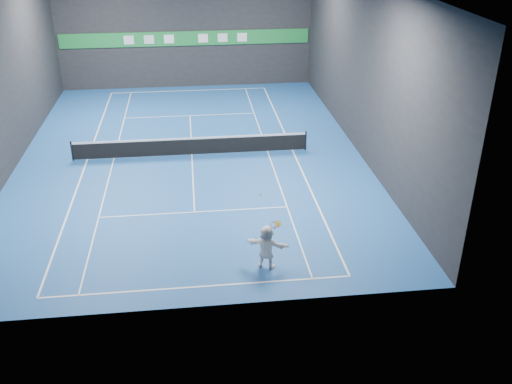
{
  "coord_description": "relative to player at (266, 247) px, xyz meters",
  "views": [
    {
      "loc": [
        0.1,
        -28.41,
        12.06
      ],
      "look_at": [
        2.56,
        -7.72,
        1.5
      ],
      "focal_mm": 40.0,
      "sensor_mm": 36.0,
      "label": 1
    }
  ],
  "objects": [
    {
      "name": "service_line_far",
      "position": [
        -2.56,
        17.34,
        -0.87
      ],
      "size": [
        8.23,
        0.06,
        0.01
      ],
      "primitive_type": "cube",
      "color": "white",
      "rests_on": "ground"
    },
    {
      "name": "tennis_net",
      "position": [
        -2.56,
        10.94,
        -0.33
      ],
      "size": [
        12.5,
        0.1,
        1.07
      ],
      "color": "black",
      "rests_on": "ground"
    },
    {
      "name": "sideline_doubles_right",
      "position": [
        2.93,
        10.94,
        -0.87
      ],
      "size": [
        0.08,
        23.78,
        0.01
      ],
      "primitive_type": "cube",
      "color": "white",
      "rests_on": "ground"
    },
    {
      "name": "sideline_singles_left",
      "position": [
        -6.67,
        10.94,
        -0.87
      ],
      "size": [
        0.06,
        23.78,
        0.01
      ],
      "primitive_type": "cube",
      "color": "white",
      "rests_on": "ground"
    },
    {
      "name": "baseline_far",
      "position": [
        -2.56,
        22.83,
        -0.87
      ],
      "size": [
        10.98,
        0.08,
        0.01
      ],
      "primitive_type": "cube",
      "color": "white",
      "rests_on": "ground"
    },
    {
      "name": "sponsor_banner",
      "position": [
        -2.56,
        23.88,
        2.63
      ],
      "size": [
        17.64,
        0.11,
        1.0
      ],
      "color": "#1D8738",
      "rests_on": "wall_back"
    },
    {
      "name": "sideline_doubles_left",
      "position": [
        -8.05,
        10.94,
        -0.87
      ],
      "size": [
        0.08,
        23.78,
        0.01
      ],
      "primitive_type": "cube",
      "color": "white",
      "rests_on": "ground"
    },
    {
      "name": "baseline_near",
      "position": [
        -2.56,
        -0.95,
        -0.87
      ],
      "size": [
        10.98,
        0.08,
        0.01
      ],
      "primitive_type": "cube",
      "color": "white",
      "rests_on": "ground"
    },
    {
      "name": "ground",
      "position": [
        -2.56,
        10.94,
        -0.87
      ],
      "size": [
        26.0,
        26.0,
        0.0
      ],
      "primitive_type": "plane",
      "color": "#1B4E96",
      "rests_on": "ground"
    },
    {
      "name": "wall_left",
      "position": [
        -11.56,
        10.94,
        3.63
      ],
      "size": [
        0.1,
        26.0,
        9.0
      ],
      "primitive_type": "cube",
      "color": "black",
      "rests_on": "ground"
    },
    {
      "name": "service_line_near",
      "position": [
        -2.56,
        4.54,
        -0.87
      ],
      "size": [
        8.23,
        0.06,
        0.01
      ],
      "primitive_type": "cube",
      "color": "white",
      "rests_on": "ground"
    },
    {
      "name": "player",
      "position": [
        0.0,
        0.0,
        0.0
      ],
      "size": [
        1.69,
        1.09,
        1.74
      ],
      "primitive_type": "imported",
      "rotation": [
        0.0,
        0.0,
        2.75
      ],
      "color": "white",
      "rests_on": "ground"
    },
    {
      "name": "tennis_racket",
      "position": [
        0.31,
        0.05,
        0.85
      ],
      "size": [
        0.51,
        0.38,
        0.61
      ],
      "color": "red",
      "rests_on": "player"
    },
    {
      "name": "tennis_ball",
      "position": [
        -0.22,
        0.11,
        2.11
      ],
      "size": [
        0.06,
        0.06,
        0.06
      ],
      "primitive_type": "sphere",
      "color": "#B4D223",
      "rests_on": "player"
    },
    {
      "name": "wall_back",
      "position": [
        -2.56,
        23.94,
        3.63
      ],
      "size": [
        18.0,
        0.1,
        9.0
      ],
      "primitive_type": "cube",
      "color": "black",
      "rests_on": "ground"
    },
    {
      "name": "sideline_singles_right",
      "position": [
        1.55,
        10.94,
        -0.87
      ],
      "size": [
        0.06,
        23.78,
        0.01
      ],
      "primitive_type": "cube",
      "color": "white",
      "rests_on": "ground"
    },
    {
      "name": "wall_right",
      "position": [
        6.44,
        10.94,
        3.63
      ],
      "size": [
        0.1,
        26.0,
        9.0
      ],
      "primitive_type": "cube",
      "color": "black",
      "rests_on": "ground"
    },
    {
      "name": "wall_front",
      "position": [
        -2.56,
        -2.06,
        3.63
      ],
      "size": [
        18.0,
        0.1,
        9.0
      ],
      "primitive_type": "cube",
      "color": "black",
      "rests_on": "ground"
    },
    {
      "name": "center_service_line",
      "position": [
        -2.56,
        10.94,
        -0.87
      ],
      "size": [
        0.06,
        12.8,
        0.01
      ],
      "primitive_type": "cube",
      "color": "white",
      "rests_on": "ground"
    }
  ]
}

